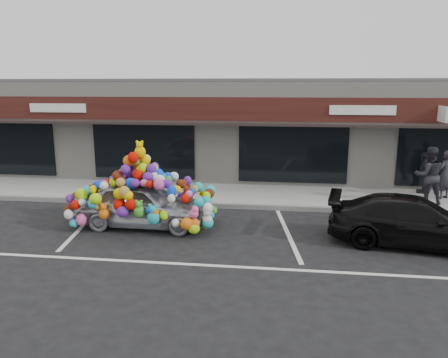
# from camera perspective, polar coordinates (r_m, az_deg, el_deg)

# --- Properties ---
(ground) EXTENTS (90.00, 90.00, 0.00)m
(ground) POSITION_cam_1_polar(r_m,az_deg,el_deg) (12.53, -4.69, -6.80)
(ground) COLOR black
(ground) RESTS_ON ground
(shop_building) EXTENTS (24.00, 7.20, 4.31)m
(shop_building) POSITION_cam_1_polar(r_m,az_deg,el_deg) (20.26, 0.28, 6.81)
(shop_building) COLOR beige
(shop_building) RESTS_ON ground
(sidewalk) EXTENTS (26.00, 3.00, 0.15)m
(sidewalk) POSITION_cam_1_polar(r_m,az_deg,el_deg) (16.27, -1.72, -2.01)
(sidewalk) COLOR #9A9A94
(sidewalk) RESTS_ON ground
(kerb) EXTENTS (26.00, 0.18, 0.16)m
(kerb) POSITION_cam_1_polar(r_m,az_deg,el_deg) (14.84, -2.66, -3.42)
(kerb) COLOR slate
(kerb) RESTS_ON ground
(parking_stripe_left) EXTENTS (0.73, 4.37, 0.01)m
(parking_stripe_left) POSITION_cam_1_polar(r_m,az_deg,el_deg) (13.72, -17.75, -5.64)
(parking_stripe_left) COLOR silver
(parking_stripe_left) RESTS_ON ground
(parking_stripe_mid) EXTENTS (0.73, 4.37, 0.01)m
(parking_stripe_mid) POSITION_cam_1_polar(r_m,az_deg,el_deg) (12.45, 8.30, -7.00)
(parking_stripe_mid) COLOR silver
(parking_stripe_mid) RESTS_ON ground
(lane_line) EXTENTS (14.00, 0.12, 0.01)m
(lane_line) POSITION_cam_1_polar(r_m,az_deg,el_deg) (10.13, 3.82, -11.49)
(lane_line) COLOR silver
(lane_line) RESTS_ON ground
(toy_car) EXTENTS (2.87, 4.24, 2.45)m
(toy_car) POSITION_cam_1_polar(r_m,az_deg,el_deg) (12.92, -10.64, -2.53)
(toy_car) COLOR gray
(toy_car) RESTS_ON ground
(black_sedan) EXTENTS (2.48, 4.58, 1.26)m
(black_sedan) POSITION_cam_1_polar(r_m,az_deg,el_deg) (12.29, 23.67, -5.12)
(black_sedan) COLOR black
(black_sedan) RESTS_ON ground
(pedestrian_a) EXTENTS (0.74, 0.71, 1.71)m
(pedestrian_a) POSITION_cam_1_polar(r_m,az_deg,el_deg) (17.04, 26.87, 0.50)
(pedestrian_a) COLOR black
(pedestrian_a) RESTS_ON sidewalk
(pedestrian_b) EXTENTS (0.98, 0.78, 1.93)m
(pedestrian_b) POSITION_cam_1_polar(r_m,az_deg,el_deg) (16.05, 25.18, 0.42)
(pedestrian_b) COLOR black
(pedestrian_b) RESTS_ON sidewalk
(pedestrian_c) EXTENTS (0.96, 0.61, 1.52)m
(pedestrian_c) POSITION_cam_1_polar(r_m,az_deg,el_deg) (17.62, 24.59, 0.76)
(pedestrian_c) COLOR black
(pedestrian_c) RESTS_ON sidewalk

